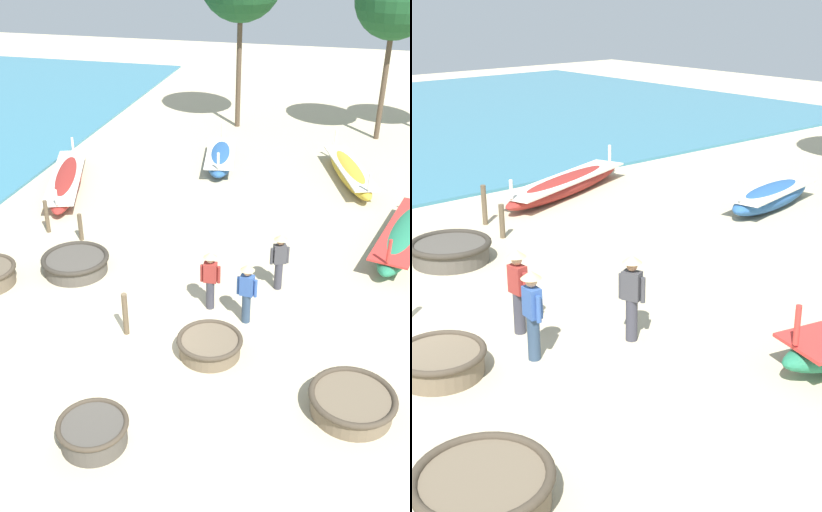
# 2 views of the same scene
# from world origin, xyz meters

# --- Properties ---
(coracle_front_right) EXTENTS (1.95, 1.95, 0.52)m
(coracle_front_right) POSITION_xyz_m (-2.46, 2.89, 0.29)
(coracle_front_right) COLOR #4C473F
(coracle_front_right) RESTS_ON ground
(coracle_beside_post) EXTENTS (1.56, 1.56, 0.47)m
(coracle_beside_post) POSITION_xyz_m (2.21, 0.16, 0.26)
(coracle_beside_post) COLOR brown
(coracle_beside_post) RESTS_ON ground
(coracle_far_right) EXTENTS (1.83, 1.83, 0.51)m
(coracle_far_right) POSITION_xyz_m (5.53, -1.01, 0.28)
(coracle_far_right) COLOR brown
(coracle_far_right) RESTS_ON ground
(long_boat_green_hull) EXTENTS (1.79, 4.21, 1.23)m
(long_boat_green_hull) POSITION_xyz_m (-0.28, 12.26, 0.36)
(long_boat_green_hull) COLOR #285693
(long_boat_green_hull) RESTS_ON ground
(long_boat_blue_hull) EXTENTS (2.98, 5.99, 1.08)m
(long_boat_blue_hull) POSITION_xyz_m (-5.44, 8.55, 0.32)
(long_boat_blue_hull) COLOR maroon
(long_boat_blue_hull) RESTS_ON ground
(fisherman_by_coracle) EXTENTS (0.50, 0.36, 1.67)m
(fisherman_by_coracle) POSITION_xyz_m (3.37, 3.42, 0.96)
(fisherman_by_coracle) COLOR #383842
(fisherman_by_coracle) RESTS_ON ground
(fisherman_crouching) EXTENTS (0.53, 0.36, 1.67)m
(fisherman_crouching) POSITION_xyz_m (1.77, 2.03, 0.96)
(fisherman_crouching) COLOR #383842
(fisherman_crouching) RESTS_ON ground
(fisherman_with_hat) EXTENTS (0.53, 0.36, 1.67)m
(fisherman_with_hat) POSITION_xyz_m (2.80, 1.65, 0.96)
(fisherman_with_hat) COLOR #2D425B
(fisherman_with_hat) RESTS_ON ground
(mooring_post_shoreline) EXTENTS (0.14, 0.14, 0.91)m
(mooring_post_shoreline) POSITION_xyz_m (-3.13, 4.75, 0.45)
(mooring_post_shoreline) COLOR brown
(mooring_post_shoreline) RESTS_ON ground
(mooring_post_mid_beach) EXTENTS (0.14, 0.14, 1.11)m
(mooring_post_mid_beach) POSITION_xyz_m (-4.42, 5.00, 0.56)
(mooring_post_mid_beach) COLOR brown
(mooring_post_mid_beach) RESTS_ON ground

